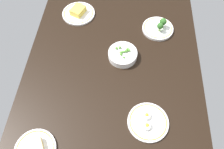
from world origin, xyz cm
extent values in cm
cube|color=black|center=(0.00, 0.00, 2.00)|extent=(126.99, 91.91, 4.00)
cylinder|color=white|center=(-12.76, 4.71, 5.85)|extent=(15.36, 15.36, 3.70)
torus|color=white|center=(-12.76, 4.71, 7.70)|extent=(15.54, 15.54, 0.80)
sphere|color=#599E38|center=(-13.52, 6.36, 8.48)|extent=(1.55, 1.55, 1.55)
sphere|color=#599E38|center=(-12.33, 3.58, 8.41)|extent=(1.42, 1.42, 1.42)
sphere|color=#599E38|center=(-15.67, 2.88, 8.40)|extent=(1.40, 1.40, 1.40)
sphere|color=#599E38|center=(-13.14, 5.21, 8.26)|extent=(1.11, 1.11, 1.11)
sphere|color=#599E38|center=(-12.92, 4.35, 8.23)|extent=(1.06, 1.06, 1.06)
sphere|color=#599E38|center=(-15.06, 1.18, 8.40)|extent=(1.40, 1.40, 1.40)
sphere|color=#599E38|center=(-9.51, 5.42, 8.23)|extent=(1.06, 1.06, 1.06)
sphere|color=#599E38|center=(-14.12, 7.84, 8.41)|extent=(1.40, 1.40, 1.40)
sphere|color=#599E38|center=(-14.81, 7.04, 8.49)|extent=(1.57, 1.57, 1.57)
sphere|color=#599E38|center=(-11.27, 3.76, 8.40)|extent=(1.40, 1.40, 1.40)
torus|color=gold|center=(38.85, -29.54, 5.26)|extent=(16.08, 16.08, 0.50)
cube|color=beige|center=(38.85, -29.54, 5.86)|extent=(9.62, 10.02, 1.20)
cube|color=#E5B24C|center=(38.85, -29.54, 6.86)|extent=(9.62, 10.02, 0.80)
cube|color=beige|center=(38.85, -29.54, 7.86)|extent=(9.62, 10.02, 1.20)
cylinder|color=white|center=(-42.87, -24.02, 4.55)|extent=(19.81, 19.81, 1.10)
torus|color=gold|center=(-42.87, -24.02, 5.10)|extent=(17.93, 17.93, 0.50)
cube|color=#F2D14C|center=(-42.87, -24.02, 6.97)|extent=(10.53, 9.70, 3.76)
cylinder|color=white|center=(22.92, 18.15, 4.59)|extent=(18.68, 18.68, 1.17)
torus|color=gold|center=(22.92, 18.15, 5.17)|extent=(16.94, 16.94, 0.50)
ellipsoid|color=white|center=(20.54, 17.27, 6.27)|extent=(4.00, 4.00, 2.20)
sphere|color=yellow|center=(20.54, 17.27, 7.26)|extent=(1.60, 1.60, 1.60)
ellipsoid|color=white|center=(25.31, 17.39, 6.33)|extent=(4.22, 4.22, 2.32)
sphere|color=yellow|center=(25.31, 17.39, 7.38)|extent=(1.69, 1.69, 1.69)
cylinder|color=white|center=(-33.99, 24.05, 4.79)|extent=(17.92, 17.92, 1.58)
torus|color=gold|center=(-33.99, 24.05, 5.58)|extent=(16.27, 16.27, 0.50)
cylinder|color=#9EBC72|center=(-34.85, 26.32, 6.89)|extent=(1.41, 1.41, 2.62)
sphere|color=#2D6023|center=(-34.85, 26.32, 9.71)|extent=(4.02, 4.02, 4.02)
cylinder|color=#9EBC72|center=(-31.65, 24.59, 6.91)|extent=(1.25, 1.25, 2.65)
sphere|color=#2D6023|center=(-31.65, 24.59, 9.57)|extent=(3.56, 3.56, 3.56)
camera|label=1|loc=(56.85, 4.51, 100.73)|focal=35.24mm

